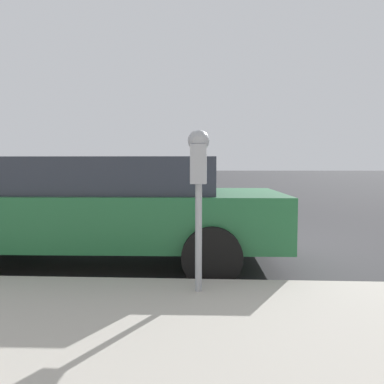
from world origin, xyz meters
The scene contains 3 objects.
ground_plane centered at (0.00, 0.00, 0.00)m, with size 220.00×220.00×0.00m, color #333335.
parking_meter centered at (-2.55, 0.70, 1.24)m, with size 0.21×0.19×1.43m.
car_green centered at (-1.08, 2.00, 0.74)m, with size 2.12×4.70×1.37m.
Camera 1 is at (-5.82, 0.59, 1.26)m, focal length 35.00 mm.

